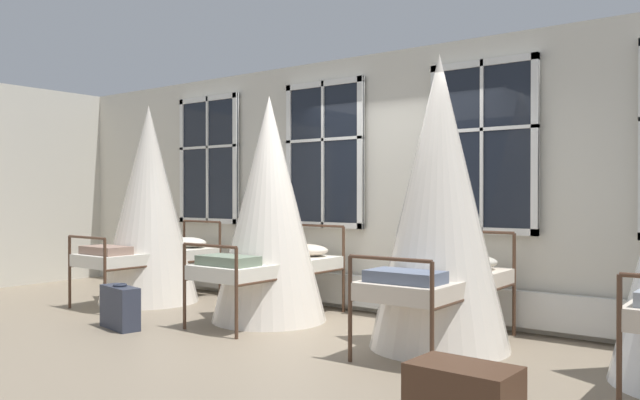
# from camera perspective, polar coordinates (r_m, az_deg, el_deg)

# --- Properties ---
(ground) EXTENTS (21.54, 21.54, 0.00)m
(ground) POSITION_cam_1_polar(r_m,az_deg,el_deg) (6.42, 0.79, -12.05)
(ground) COLOR gray
(back_wall_with_windows) EXTENTS (11.77, 0.10, 3.05)m
(back_wall_with_windows) POSITION_cam_1_polar(r_m,az_deg,el_deg) (7.45, 7.23, 1.51)
(back_wall_with_windows) COLOR beige
(back_wall_with_windows) RESTS_ON ground
(window_bank) EXTENTS (7.38, 0.10, 2.73)m
(window_bank) POSITION_cam_1_polar(r_m,az_deg,el_deg) (7.35, 6.76, -1.79)
(window_bank) COLOR black
(window_bank) RESTS_ON ground
(cot_first) EXTENTS (1.27, 1.84, 2.55)m
(cot_first) POSITION_cam_1_polar(r_m,az_deg,el_deg) (8.60, -14.99, -0.59)
(cot_first) COLOR #4C3323
(cot_first) RESTS_ON ground
(cot_second) EXTENTS (1.27, 1.82, 2.49)m
(cot_second) POSITION_cam_1_polar(r_m,az_deg,el_deg) (7.12, -4.53, -1.03)
(cot_second) COLOR #4C3323
(cot_second) RESTS_ON ground
(cot_third) EXTENTS (1.27, 1.83, 2.68)m
(cot_third) POSITION_cam_1_polar(r_m,az_deg,el_deg) (5.92, 10.57, -0.49)
(cot_third) COLOR #4C3323
(cot_third) RESTS_ON ground
(suitcase_dark) EXTENTS (0.59, 0.31, 0.47)m
(suitcase_dark) POSITION_cam_1_polar(r_m,az_deg,el_deg) (7.06, -17.38, -9.09)
(suitcase_dark) COLOR #2D3342
(suitcase_dark) RESTS_ON ground
(travel_trunk) EXTENTS (0.65, 0.42, 0.36)m
(travel_trunk) POSITION_cam_1_polar(r_m,az_deg,el_deg) (4.16, 12.65, -16.53)
(travel_trunk) COLOR #472D1E
(travel_trunk) RESTS_ON ground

